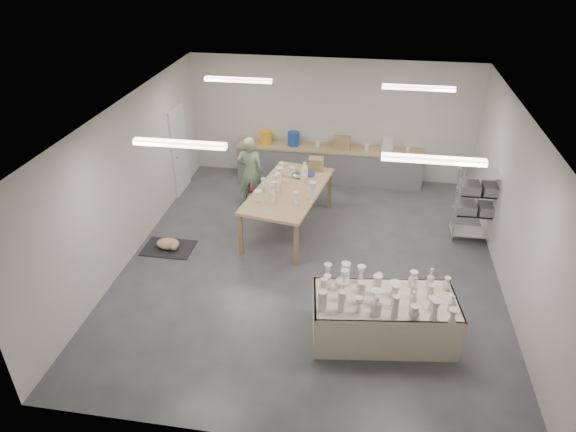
% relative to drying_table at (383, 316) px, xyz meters
% --- Properties ---
extents(room, '(8.00, 8.02, 3.00)m').
position_rel_drying_table_xyz_m(room, '(-1.46, 1.96, 1.63)').
color(room, '#424449').
rests_on(room, ground).
extents(back_counter, '(4.60, 0.60, 1.24)m').
position_rel_drying_table_xyz_m(back_counter, '(-1.37, 5.55, 0.06)').
color(back_counter, tan).
rests_on(back_counter, ground).
extents(wire_shelf, '(0.88, 0.48, 1.80)m').
position_rel_drying_table_xyz_m(wire_shelf, '(1.84, 3.27, 0.49)').
color(wire_shelf, silver).
rests_on(wire_shelf, ground).
extents(drying_table, '(2.31, 1.32, 1.14)m').
position_rel_drying_table_xyz_m(drying_table, '(0.00, 0.00, 0.00)').
color(drying_table, olive).
rests_on(drying_table, ground).
extents(work_table, '(1.71, 2.74, 1.33)m').
position_rel_drying_table_xyz_m(work_table, '(-1.96, 3.12, 0.53)').
color(work_table, tan).
rests_on(work_table, ground).
extents(rug, '(1.00, 0.70, 0.02)m').
position_rel_drying_table_xyz_m(rug, '(-4.26, 1.89, -0.41)').
color(rug, black).
rests_on(rug, ground).
extents(cat, '(0.55, 0.47, 0.20)m').
position_rel_drying_table_xyz_m(cat, '(-4.23, 1.88, -0.30)').
color(cat, white).
rests_on(cat, rug).
extents(potter, '(0.62, 0.42, 1.67)m').
position_rel_drying_table_xyz_m(potter, '(-3.01, 3.96, 0.41)').
color(potter, '#8DA580').
rests_on(potter, ground).
extents(red_stool, '(0.31, 0.31, 0.28)m').
position_rel_drying_table_xyz_m(red_stool, '(-3.01, 4.23, -0.17)').
color(red_stool, '#A6171E').
rests_on(red_stool, ground).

